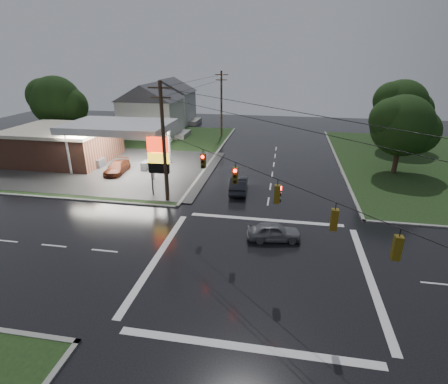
% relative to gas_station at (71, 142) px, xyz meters
% --- Properties ---
extents(ground, '(120.00, 120.00, 0.00)m').
position_rel_gas_station_xyz_m(ground, '(25.68, -19.70, -2.55)').
color(ground, black).
rests_on(ground, ground).
extents(grass_nw, '(36.00, 36.00, 0.08)m').
position_rel_gas_station_xyz_m(grass_nw, '(-0.32, 6.30, -2.51)').
color(grass_nw, black).
rests_on(grass_nw, ground).
extents(gas_station, '(26.20, 18.00, 5.60)m').
position_rel_gas_station_xyz_m(gas_station, '(0.00, 0.00, 0.00)').
color(gas_station, '#2D2D2D').
rests_on(gas_station, ground).
extents(pylon_sign, '(2.00, 0.35, 6.00)m').
position_rel_gas_station_xyz_m(pylon_sign, '(15.18, -9.20, 1.46)').
color(pylon_sign, '#59595E').
rests_on(pylon_sign, ground).
extents(utility_pole_nw, '(2.20, 0.32, 11.00)m').
position_rel_gas_station_xyz_m(utility_pole_nw, '(16.18, -10.20, 3.17)').
color(utility_pole_nw, '#382619').
rests_on(utility_pole_nw, ground).
extents(utility_pole_n, '(2.20, 0.32, 10.50)m').
position_rel_gas_station_xyz_m(utility_pole_n, '(16.18, 18.30, 2.92)').
color(utility_pole_n, '#382619').
rests_on(utility_pole_n, ground).
extents(traffic_signals, '(26.87, 26.87, 1.47)m').
position_rel_gas_station_xyz_m(traffic_signals, '(25.69, -19.72, 3.93)').
color(traffic_signals, black).
rests_on(traffic_signals, ground).
extents(house_near, '(11.05, 8.48, 8.60)m').
position_rel_gas_station_xyz_m(house_near, '(4.73, 16.30, 1.86)').
color(house_near, silver).
rests_on(house_near, ground).
extents(house_far, '(11.05, 8.48, 8.60)m').
position_rel_gas_station_xyz_m(house_far, '(3.73, 28.30, 1.86)').
color(house_far, silver).
rests_on(house_far, ground).
extents(tree_nw_behind, '(8.93, 7.60, 10.00)m').
position_rel_gas_station_xyz_m(tree_nw_behind, '(-8.17, 10.29, 3.63)').
color(tree_nw_behind, black).
rests_on(tree_nw_behind, ground).
extents(tree_ne_near, '(7.99, 6.80, 8.98)m').
position_rel_gas_station_xyz_m(tree_ne_near, '(39.82, 2.29, 3.01)').
color(tree_ne_near, black).
rests_on(tree_ne_near, ground).
extents(tree_ne_far, '(8.46, 7.20, 9.80)m').
position_rel_gas_station_xyz_m(tree_ne_far, '(42.83, 14.29, 3.63)').
color(tree_ne_far, black).
rests_on(tree_ne_far, ground).
extents(car_north, '(1.96, 4.82, 1.56)m').
position_rel_gas_station_xyz_m(car_north, '(22.55, -6.58, -1.77)').
color(car_north, black).
rests_on(car_north, ground).
extents(car_crossing, '(4.21, 2.20, 1.37)m').
position_rel_gas_station_xyz_m(car_crossing, '(26.50, -15.97, -1.86)').
color(car_crossing, slate).
rests_on(car_crossing, ground).
extents(car_pump, '(2.23, 4.83, 1.37)m').
position_rel_gas_station_xyz_m(car_pump, '(7.79, -3.41, -1.86)').
color(car_pump, '#4E2011').
rests_on(car_pump, ground).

